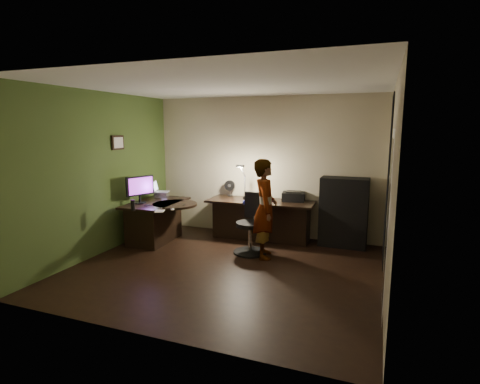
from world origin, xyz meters
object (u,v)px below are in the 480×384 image
(desk_left, at_px, (156,222))
(monitor, at_px, (139,193))
(desk_right, at_px, (260,220))
(office_chair, at_px, (250,224))
(cabinet, at_px, (344,212))
(person, at_px, (265,209))

(desk_left, distance_m, monitor, 0.63)
(monitor, bearing_deg, desk_right, 50.01)
(desk_right, distance_m, office_chair, 0.83)
(desk_left, bearing_deg, monitor, -137.33)
(desk_left, xyz_separation_m, cabinet, (3.28, 0.96, 0.24))
(monitor, xyz_separation_m, person, (2.34, 0.11, -0.13))
(desk_left, relative_size, monitor, 2.39)
(monitor, bearing_deg, desk_left, 68.32)
(person, bearing_deg, desk_right, 3.58)
(monitor, xyz_separation_m, office_chair, (2.06, 0.20, -0.43))
(desk_left, height_order, person, person)
(person, bearing_deg, desk_left, 68.86)
(desk_left, relative_size, office_chair, 1.29)
(cabinet, bearing_deg, person, -136.81)
(desk_right, distance_m, monitor, 2.29)
(desk_right, bearing_deg, monitor, -154.21)
(desk_right, height_order, monitor, monitor)
(desk_right, xyz_separation_m, monitor, (-1.97, -1.01, 0.56))
(desk_left, bearing_deg, cabinet, 13.40)
(cabinet, relative_size, monitor, 2.27)
(desk_right, bearing_deg, cabinet, 4.20)
(monitor, relative_size, office_chair, 0.54)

